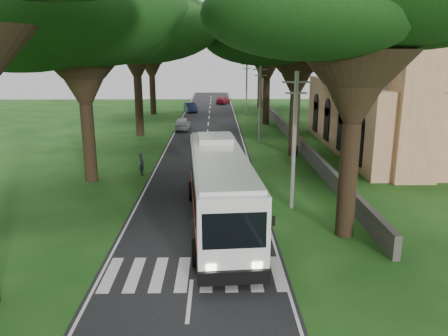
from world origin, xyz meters
The scene contains 19 objects.
ground centered at (0.00, 0.00, 0.00)m, with size 140.00×140.00×0.00m, color #154112.
road centered at (0.00, 25.00, 0.01)m, with size 8.00×120.00×0.04m, color black.
crosswalk centered at (0.00, -2.00, 0.00)m, with size 8.00×3.00×0.01m, color silver.
property_wall centered at (9.00, 24.00, 0.60)m, with size 0.35×50.00×1.20m, color #383533.
church centered at (17.86, 21.55, 4.91)m, with size 14.00×24.00×11.60m.
pole_near centered at (5.50, 6.00, 4.18)m, with size 1.60×0.24×8.00m.
pole_mid centered at (5.50, 26.00, 4.18)m, with size 1.60×0.24×8.00m.
pole_far centered at (5.50, 46.00, 4.18)m, with size 1.60×0.24×8.00m.
tree_l_mida centered at (-8.00, 12.00, 11.09)m, with size 15.40×15.40×14.44m.
tree_l_midb centered at (-7.50, 30.00, 13.07)m, with size 14.56×14.56×16.31m.
tree_l_far centered at (-8.50, 48.00, 11.09)m, with size 12.96×12.96×14.01m.
tree_r_mida centered at (8.00, 20.00, 11.13)m, with size 14.56×14.56×14.33m.
tree_r_midb centered at (7.50, 38.00, 11.52)m, with size 14.02×14.02×14.63m.
tree_r_far centered at (8.50, 56.00, 11.74)m, with size 15.43×15.43×15.11m.
coach_bus centered at (1.19, 3.39, 2.12)m, with size 3.90×13.56×3.95m.
distant_car_a centered at (-3.00, 33.58, 0.79)m, with size 1.79×4.44×1.51m, color #B4B3B8.
distant_car_b centered at (-3.00, 50.22, 0.75)m, with size 1.51×4.34×1.43m, color navy.
distant_car_c centered at (2.33, 61.61, 0.68)m, with size 1.82×4.47×1.30m, color maroon.
pedestrian centered at (-4.61, 13.52, 0.83)m, with size 0.61×0.40×1.66m, color black.
Camera 1 is at (1.02, -18.52, 8.95)m, focal length 35.00 mm.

